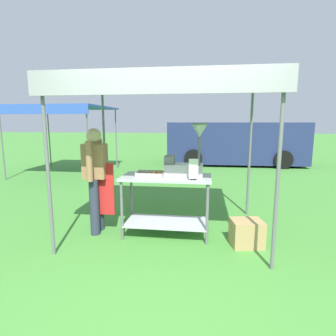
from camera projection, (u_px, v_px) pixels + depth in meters
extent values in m
plane|color=#478E38|center=(192.00, 175.00, 8.77)|extent=(70.00, 70.00, 0.00)
cylinder|color=slate|center=(48.00, 170.00, 3.35)|extent=(0.04, 0.04, 2.23)
cylinder|color=slate|center=(278.00, 176.00, 2.99)|extent=(0.04, 0.04, 2.23)
cylinder|color=slate|center=(105.00, 153.00, 5.24)|extent=(0.04, 0.04, 2.23)
cylinder|color=slate|center=(250.00, 155.00, 4.88)|extent=(0.04, 0.04, 2.23)
cube|color=#939399|center=(168.00, 83.00, 3.93)|extent=(2.93, 2.14, 0.05)
cube|color=#939399|center=(154.00, 83.00, 2.91)|extent=(2.93, 0.02, 0.24)
cube|color=#B7B7BC|center=(166.00, 177.00, 4.01)|extent=(1.32, 0.64, 0.04)
cube|color=#B7B7BC|center=(166.00, 222.00, 4.12)|extent=(1.21, 0.59, 0.02)
cylinder|color=slate|center=(122.00, 211.00, 3.90)|extent=(0.04, 0.04, 0.87)
cylinder|color=slate|center=(207.00, 215.00, 3.74)|extent=(0.04, 0.04, 0.87)
cylinder|color=slate|center=(132.00, 200.00, 4.42)|extent=(0.04, 0.04, 0.87)
cylinder|color=slate|center=(207.00, 203.00, 4.26)|extent=(0.04, 0.04, 0.87)
cube|color=#B7B7BC|center=(150.00, 176.00, 3.97)|extent=(0.41, 0.29, 0.01)
cube|color=#B7B7BC|center=(149.00, 176.00, 3.83)|extent=(0.41, 0.01, 0.06)
cube|color=#B7B7BC|center=(152.00, 172.00, 4.10)|extent=(0.41, 0.01, 0.06)
cube|color=#B7B7BC|center=(137.00, 173.00, 3.99)|extent=(0.01, 0.29, 0.06)
cube|color=#B7B7BC|center=(164.00, 174.00, 3.94)|extent=(0.01, 0.29, 0.06)
torus|color=gold|center=(150.00, 174.00, 4.01)|extent=(0.09, 0.09, 0.03)
torus|color=gold|center=(143.00, 176.00, 3.89)|extent=(0.11, 0.11, 0.03)
torus|color=gold|center=(141.00, 175.00, 3.95)|extent=(0.11, 0.11, 0.03)
torus|color=gold|center=(145.00, 174.00, 4.01)|extent=(0.11, 0.11, 0.03)
torus|color=gold|center=(155.00, 175.00, 3.97)|extent=(0.09, 0.09, 0.03)
torus|color=gold|center=(160.00, 176.00, 3.89)|extent=(0.09, 0.09, 0.03)
torus|color=gold|center=(160.00, 174.00, 4.03)|extent=(0.09, 0.09, 0.03)
torus|color=gold|center=(153.00, 176.00, 3.89)|extent=(0.09, 0.09, 0.03)
torus|color=gold|center=(144.00, 173.00, 4.07)|extent=(0.10, 0.10, 0.03)
torus|color=gold|center=(154.00, 174.00, 4.05)|extent=(0.09, 0.09, 0.03)
torus|color=gold|center=(154.00, 172.00, 4.02)|extent=(0.11, 0.11, 0.03)
torus|color=gold|center=(160.00, 173.00, 3.99)|extent=(0.11, 0.11, 0.03)
torus|color=gold|center=(161.00, 175.00, 3.97)|extent=(0.10, 0.10, 0.03)
cube|color=#B7B7BC|center=(184.00, 170.00, 4.01)|extent=(0.56, 0.28, 0.18)
cube|color=slate|center=(170.00, 160.00, 4.01)|extent=(0.14, 0.22, 0.12)
cylinder|color=slate|center=(199.00, 151.00, 3.93)|extent=(0.04, 0.04, 0.39)
cone|color=#B7B7BC|center=(200.00, 131.00, 3.88)|extent=(0.22, 0.22, 0.18)
cylinder|color=slate|center=(200.00, 124.00, 3.86)|extent=(0.23, 0.23, 0.02)
cube|color=black|center=(193.00, 179.00, 3.75)|extent=(0.08, 0.05, 0.02)
cube|color=white|center=(193.00, 169.00, 3.72)|extent=(0.13, 0.02, 0.28)
cylinder|color=#2D3347|center=(99.00, 203.00, 4.28)|extent=(0.14, 0.14, 0.86)
cylinder|color=#2D3347|center=(94.00, 207.00, 4.09)|extent=(0.14, 0.14, 0.86)
cube|color=#9E704C|center=(95.00, 161.00, 4.07)|extent=(0.35, 0.23, 0.52)
cube|color=red|center=(104.00, 189.00, 4.13)|extent=(0.32, 0.03, 0.80)
cylinder|color=#9E704C|center=(100.00, 158.00, 4.28)|extent=(0.09, 0.09, 0.58)
cylinder|color=#9E704C|center=(89.00, 161.00, 3.85)|extent=(0.09, 0.09, 0.58)
sphere|color=#DBB28E|center=(94.00, 136.00, 4.01)|extent=(0.22, 0.22, 0.22)
cube|color=tan|center=(247.00, 233.00, 3.75)|extent=(0.47, 0.41, 0.36)
cube|color=navy|center=(235.00, 142.00, 11.00)|extent=(5.35, 1.97, 1.60)
cube|color=#1E2833|center=(289.00, 133.00, 10.69)|extent=(0.12, 1.62, 0.70)
cylinder|color=black|center=(270.00, 154.00, 11.81)|extent=(0.68, 0.25, 0.68)
cylinder|color=black|center=(283.00, 160.00, 9.98)|extent=(0.68, 0.25, 0.68)
cylinder|color=black|center=(194.00, 153.00, 12.19)|extent=(0.68, 0.25, 0.68)
cylinder|color=black|center=(193.00, 158.00, 10.37)|extent=(0.68, 0.25, 0.68)
cylinder|color=slate|center=(2.00, 144.00, 7.95)|extent=(0.04, 0.04, 2.15)
cylinder|color=slate|center=(88.00, 145.00, 7.60)|extent=(0.04, 0.04, 2.15)
cylinder|color=slate|center=(49.00, 139.00, 10.37)|extent=(0.04, 0.04, 2.15)
cylinder|color=slate|center=(116.00, 139.00, 10.02)|extent=(0.04, 0.04, 2.15)
cube|color=blue|center=(64.00, 107.00, 8.80)|extent=(2.86, 2.67, 0.05)
cube|color=blue|center=(40.00, 110.00, 7.53)|extent=(2.86, 0.02, 0.24)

